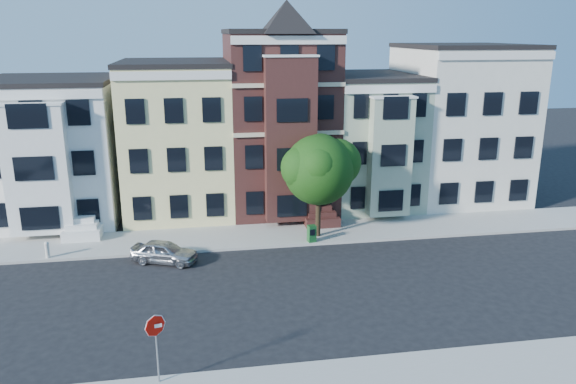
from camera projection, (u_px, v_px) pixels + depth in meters
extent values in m
plane|color=black|center=(324.00, 291.00, 27.18)|extent=(120.00, 120.00, 0.00)
cube|color=#9E9B93|center=(295.00, 234.00, 34.75)|extent=(60.00, 4.00, 0.15)
cube|color=white|center=(56.00, 151.00, 37.32)|extent=(8.00, 9.00, 9.00)
cube|color=#F2E498|center=(178.00, 140.00, 38.45)|extent=(7.00, 9.00, 10.00)
cube|color=#3B1C19|center=(279.00, 123.00, 39.28)|extent=(7.00, 9.00, 12.00)
cube|color=#9AA98D|center=(367.00, 141.00, 40.73)|extent=(6.00, 9.00, 9.00)
cube|color=silver|center=(458.00, 125.00, 41.56)|extent=(8.00, 9.00, 11.00)
imported|color=#A8AAB1|center=(164.00, 252.00, 30.44)|extent=(3.89, 2.68, 1.23)
cube|color=#1C5B27|center=(312.00, 234.00, 33.09)|extent=(0.53, 0.49, 1.01)
cylinder|color=beige|center=(47.00, 251.00, 30.78)|extent=(0.32, 0.32, 0.74)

